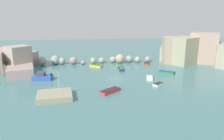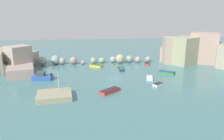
{
  "view_description": "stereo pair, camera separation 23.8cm",
  "coord_description": "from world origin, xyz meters",
  "px_view_note": "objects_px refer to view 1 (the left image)",
  "views": [
    {
      "loc": [
        -7.1,
        -47.54,
        14.85
      ],
      "look_at": [
        0.0,
        4.01,
        1.0
      ],
      "focal_mm": 34.42,
      "sensor_mm": 36.0,
      "label": 1
    },
    {
      "loc": [
        -6.86,
        -47.57,
        14.85
      ],
      "look_at": [
        0.0,
        4.01,
        1.0
      ],
      "focal_mm": 34.42,
      "sensor_mm": 36.0,
      "label": 2
    }
  ],
  "objects_px": {
    "moored_boat_5": "(42,77)",
    "moored_boat_7": "(147,63)",
    "moored_boat_8": "(150,78)",
    "stone_dock": "(55,96)",
    "moored_boat_3": "(167,72)",
    "channel_buoy": "(117,66)",
    "moored_boat_0": "(96,66)",
    "moored_boat_4": "(110,91)",
    "moored_boat_2": "(158,84)",
    "moored_boat_1": "(60,94)",
    "moored_boat_6": "(121,69)"
  },
  "relations": [
    {
      "from": "moored_boat_3",
      "to": "moored_boat_7",
      "type": "height_order",
      "value": "moored_boat_3"
    },
    {
      "from": "moored_boat_7",
      "to": "moored_boat_8",
      "type": "bearing_deg",
      "value": -177.12
    },
    {
      "from": "moored_boat_2",
      "to": "channel_buoy",
      "type": "bearing_deg",
      "value": 75.92
    },
    {
      "from": "moored_boat_5",
      "to": "moored_boat_6",
      "type": "xyz_separation_m",
      "value": [
        19.56,
        6.38,
        -0.39
      ]
    },
    {
      "from": "moored_boat_1",
      "to": "moored_boat_3",
      "type": "relative_size",
      "value": 1.2
    },
    {
      "from": "moored_boat_5",
      "to": "moored_boat_8",
      "type": "xyz_separation_m",
      "value": [
        24.56,
        -3.03,
        -0.4
      ]
    },
    {
      "from": "moored_boat_3",
      "to": "channel_buoy",
      "type": "bearing_deg",
      "value": 3.29
    },
    {
      "from": "moored_boat_3",
      "to": "stone_dock",
      "type": "bearing_deg",
      "value": 64.22
    },
    {
      "from": "moored_boat_3",
      "to": "moored_boat_8",
      "type": "height_order",
      "value": "moored_boat_3"
    },
    {
      "from": "moored_boat_5",
      "to": "moored_boat_3",
      "type": "bearing_deg",
      "value": -171.32
    },
    {
      "from": "moored_boat_1",
      "to": "moored_boat_2",
      "type": "relative_size",
      "value": 1.88
    },
    {
      "from": "moored_boat_3",
      "to": "moored_boat_5",
      "type": "xyz_separation_m",
      "value": [
        -30.3,
        -0.89,
        0.32
      ]
    },
    {
      "from": "moored_boat_5",
      "to": "moored_boat_7",
      "type": "height_order",
      "value": "moored_boat_5"
    },
    {
      "from": "moored_boat_4",
      "to": "moored_boat_6",
      "type": "bearing_deg",
      "value": 34.86
    },
    {
      "from": "moored_boat_1",
      "to": "moored_boat_3",
      "type": "xyz_separation_m",
      "value": [
        25.37,
        12.0,
        -0.13
      ]
    },
    {
      "from": "moored_boat_3",
      "to": "moored_boat_5",
      "type": "relative_size",
      "value": 0.86
    },
    {
      "from": "moored_boat_7",
      "to": "stone_dock",
      "type": "bearing_deg",
      "value": 151.06
    },
    {
      "from": "moored_boat_0",
      "to": "moored_boat_7",
      "type": "relative_size",
      "value": 1.42
    },
    {
      "from": "channel_buoy",
      "to": "moored_boat_8",
      "type": "xyz_separation_m",
      "value": [
        5.76,
        -11.91,
        -0.02
      ]
    },
    {
      "from": "channel_buoy",
      "to": "moored_boat_6",
      "type": "xyz_separation_m",
      "value": [
        0.76,
        -2.51,
        -0.01
      ]
    },
    {
      "from": "moored_boat_0",
      "to": "moored_boat_4",
      "type": "bearing_deg",
      "value": -52.21
    },
    {
      "from": "moored_boat_0",
      "to": "moored_boat_8",
      "type": "distance_m",
      "value": 17.64
    },
    {
      "from": "moored_boat_3",
      "to": "moored_boat_4",
      "type": "xyz_separation_m",
      "value": [
        -15.88,
        -11.19,
        -0.03
      ]
    },
    {
      "from": "channel_buoy",
      "to": "moored_boat_6",
      "type": "distance_m",
      "value": 2.62
    },
    {
      "from": "stone_dock",
      "to": "moored_boat_1",
      "type": "distance_m",
      "value": 1.15
    },
    {
      "from": "moored_boat_1",
      "to": "moored_boat_2",
      "type": "bearing_deg",
      "value": -67.96
    },
    {
      "from": "channel_buoy",
      "to": "moored_boat_7",
      "type": "height_order",
      "value": "channel_buoy"
    },
    {
      "from": "moored_boat_0",
      "to": "moored_boat_3",
      "type": "distance_m",
      "value": 19.68
    },
    {
      "from": "moored_boat_1",
      "to": "moored_boat_6",
      "type": "distance_m",
      "value": 22.8
    },
    {
      "from": "stone_dock",
      "to": "moored_boat_7",
      "type": "bearing_deg",
      "value": 44.19
    },
    {
      "from": "channel_buoy",
      "to": "moored_boat_4",
      "type": "distance_m",
      "value": 19.68
    },
    {
      "from": "channel_buoy",
      "to": "moored_boat_5",
      "type": "relative_size",
      "value": 0.12
    },
    {
      "from": "moored_boat_3",
      "to": "moored_boat_2",
      "type": "bearing_deg",
      "value": 96.28
    },
    {
      "from": "channel_buoy",
      "to": "moored_boat_4",
      "type": "height_order",
      "value": "moored_boat_4"
    },
    {
      "from": "moored_boat_3",
      "to": "moored_boat_5",
      "type": "distance_m",
      "value": 30.32
    },
    {
      "from": "moored_boat_8",
      "to": "stone_dock",
      "type": "bearing_deg",
      "value": -50.51
    },
    {
      "from": "moored_boat_0",
      "to": "moored_boat_5",
      "type": "distance_m",
      "value": 16.61
    },
    {
      "from": "channel_buoy",
      "to": "moored_boat_0",
      "type": "bearing_deg",
      "value": 166.21
    },
    {
      "from": "moored_boat_5",
      "to": "moored_boat_7",
      "type": "xyz_separation_m",
      "value": [
        28.16,
        11.42,
        -0.39
      ]
    },
    {
      "from": "moored_boat_1",
      "to": "moored_boat_5",
      "type": "relative_size",
      "value": 1.04
    },
    {
      "from": "moored_boat_3",
      "to": "moored_boat_4",
      "type": "height_order",
      "value": "moored_boat_3"
    },
    {
      "from": "moored_boat_3",
      "to": "moored_boat_1",
      "type": "bearing_deg",
      "value": 63.42
    },
    {
      "from": "moored_boat_0",
      "to": "moored_boat_5",
      "type": "relative_size",
      "value": 0.82
    },
    {
      "from": "moored_boat_2",
      "to": "moored_boat_6",
      "type": "distance_m",
      "value": 15.12
    },
    {
      "from": "moored_boat_2",
      "to": "moored_boat_5",
      "type": "xyz_separation_m",
      "value": [
        -24.94,
        7.75,
        0.37
      ]
    },
    {
      "from": "channel_buoy",
      "to": "moored_boat_7",
      "type": "distance_m",
      "value": 9.7
    },
    {
      "from": "moored_boat_6",
      "to": "moored_boat_5",
      "type": "bearing_deg",
      "value": 111.98
    },
    {
      "from": "moored_boat_8",
      "to": "moored_boat_2",
      "type": "bearing_deg",
      "value": 20.48
    },
    {
      "from": "moored_boat_7",
      "to": "moored_boat_8",
      "type": "xyz_separation_m",
      "value": [
        -3.6,
        -14.44,
        -0.01
      ]
    },
    {
      "from": "channel_buoy",
      "to": "moored_boat_1",
      "type": "distance_m",
      "value": 24.33
    }
  ]
}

